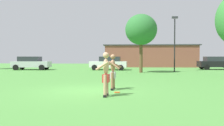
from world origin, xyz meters
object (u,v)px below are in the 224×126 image
player_near (113,71)px  lamp_post (175,38)px  car_white_mid_lot (109,63)px  tree_behind_players (141,30)px  player_in_red (106,73)px  car_black_near_post (216,63)px  car_silver_far_end (31,63)px  frisbee (117,92)px

player_near → lamp_post: size_ratio=0.29×
car_white_mid_lot → tree_behind_players: 6.38m
player_in_red → lamp_post: lamp_post is taller
car_black_near_post → car_white_mid_lot: (-12.97, -1.70, 0.00)m
car_silver_far_end → car_black_near_post: bearing=5.3°
player_near → frisbee: bearing=-75.5°
frisbee → lamp_post: size_ratio=0.05×
player_near → tree_behind_players: 12.04m
car_white_mid_lot → player_near: bearing=-84.6°
car_black_near_post → tree_behind_players: size_ratio=0.75×
frisbee → car_black_near_post: size_ratio=0.06×
car_black_near_post → car_white_mid_lot: same height
car_silver_far_end → tree_behind_players: 13.75m
player_near → frisbee: 1.26m
frisbee → player_near: bearing=104.5°
car_black_near_post → car_silver_far_end: same height
player_near → player_in_red: (-0.17, -1.77, 0.04)m
player_in_red → tree_behind_players: 13.75m
player_near → car_white_mid_lot: 15.63m
frisbee → car_silver_far_end: (-11.00, 16.09, 0.81)m
frisbee → lamp_post: lamp_post is taller
car_black_near_post → lamp_post: (-5.97, -4.52, 2.66)m
lamp_post → player_near: bearing=-113.4°
lamp_post → tree_behind_players: tree_behind_players is taller
player_near → car_white_mid_lot: size_ratio=0.38×
car_silver_far_end → lamp_post: 16.69m
car_black_near_post → lamp_post: 7.95m
player_near → car_silver_far_end: (-10.77, 15.20, -0.06)m
frisbee → car_white_mid_lot: bearing=95.9°
player_near → car_black_near_post: player_near is taller
frisbee → car_black_near_post: (11.26, 18.14, 0.81)m
player_near → car_black_near_post: (11.49, 17.26, -0.06)m
car_white_mid_lot → lamp_post: (7.00, -2.82, 2.66)m
player_near → car_black_near_post: bearing=56.3°
car_white_mid_lot → car_silver_far_end: same height
player_in_red → car_silver_far_end: size_ratio=0.39×
car_white_mid_lot → car_silver_far_end: size_ratio=1.00×
lamp_post → tree_behind_players: bearing=-159.1°
car_silver_far_end → lamp_post: (16.29, -2.46, 2.66)m
player_near → player_in_red: size_ratio=0.97×
car_white_mid_lot → frisbee: bearing=-84.1°
player_in_red → car_black_near_post: player_in_red is taller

